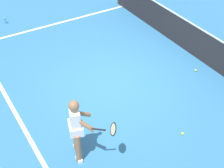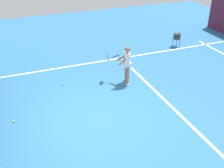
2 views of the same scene
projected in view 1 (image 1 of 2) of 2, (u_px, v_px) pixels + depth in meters
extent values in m
plane|color=teal|center=(111.00, 84.00, 9.61)|extent=(26.22, 26.22, 0.00)
cube|color=white|center=(18.00, 118.00, 8.51)|extent=(8.25, 0.10, 0.01)
cube|color=white|center=(53.00, 25.00, 12.41)|extent=(0.10, 18.17, 0.01)
cube|color=#232326|center=(194.00, 41.00, 10.53)|extent=(8.77, 0.02, 0.98)
cube|color=white|center=(197.00, 26.00, 10.22)|extent=(8.77, 0.02, 0.04)
cylinder|color=#8C6647|center=(76.00, 136.00, 7.50)|extent=(0.13, 0.13, 0.78)
cylinder|color=#8C6647|center=(78.00, 149.00, 7.22)|extent=(0.13, 0.13, 0.78)
cube|color=white|center=(77.00, 147.00, 7.72)|extent=(0.20, 0.10, 0.08)
cube|color=white|center=(79.00, 159.00, 7.44)|extent=(0.20, 0.10, 0.08)
cube|color=white|center=(75.00, 120.00, 6.96)|extent=(0.37, 0.29, 0.52)
cube|color=white|center=(76.00, 127.00, 7.09)|extent=(0.47, 0.39, 0.20)
sphere|color=#8C6647|center=(74.00, 106.00, 6.72)|extent=(0.22, 0.22, 0.22)
cylinder|color=#8C6647|center=(81.00, 114.00, 7.10)|extent=(0.15, 0.48, 0.37)
cylinder|color=#8C6647|center=(83.00, 124.00, 6.86)|extent=(0.39, 0.41, 0.37)
cylinder|color=black|center=(99.00, 129.00, 6.79)|extent=(0.13, 0.29, 0.14)
torus|color=black|center=(113.00, 129.00, 6.88)|extent=(0.31, 0.20, 0.28)
cylinder|color=beige|center=(113.00, 129.00, 6.88)|extent=(0.26, 0.16, 0.23)
sphere|color=#D1E533|center=(183.00, 134.00, 8.06)|extent=(0.07, 0.07, 0.07)
sphere|color=#D1E533|center=(196.00, 70.00, 10.09)|extent=(0.07, 0.07, 0.07)
cylinder|color=#4C9EE5|center=(5.00, 20.00, 12.41)|extent=(0.07, 0.07, 0.24)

